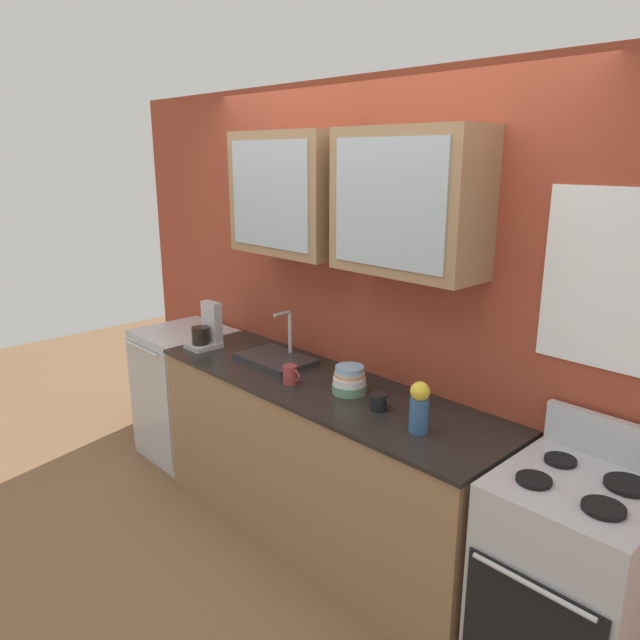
{
  "coord_description": "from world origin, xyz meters",
  "views": [
    {
      "loc": [
        2.2,
        -2.09,
        2.14
      ],
      "look_at": [
        -0.0,
        0.0,
        1.3
      ],
      "focal_mm": 33.67,
      "sensor_mm": 36.0,
      "label": 1
    }
  ],
  "objects": [
    {
      "name": "vase",
      "position": [
        0.72,
        -0.08,
        1.06
      ],
      "size": [
        0.09,
        0.09,
        0.24
      ],
      "color": "#33598C",
      "rests_on": "counter"
    },
    {
      "name": "dishwasher",
      "position": [
        -1.41,
        -0.0,
        0.47
      ],
      "size": [
        0.57,
        0.63,
        0.94
      ],
      "color": "silver",
      "rests_on": "ground_plane"
    },
    {
      "name": "ground_plane",
      "position": [
        0.0,
        0.0,
        0.0
      ],
      "size": [
        10.0,
        10.0,
        0.0
      ],
      "primitive_type": "plane",
      "color": "brown"
    },
    {
      "name": "back_wall_unit",
      "position": [
        0.01,
        0.33,
        1.41
      ],
      "size": [
        4.47,
        0.41,
        2.53
      ],
      "color": "#993D28",
      "rests_on": "ground_plane"
    },
    {
      "name": "sink_faucet",
      "position": [
        -0.45,
        0.06,
        0.96
      ],
      "size": [
        0.46,
        0.3,
        0.3
      ],
      "color": "#2D2D30",
      "rests_on": "counter"
    },
    {
      "name": "stove_range",
      "position": [
        1.42,
        -0.0,
        0.48
      ],
      "size": [
        0.58,
        0.63,
        1.12
      ],
      "color": "silver",
      "rests_on": "ground_plane"
    },
    {
      "name": "cup_near_bowls",
      "position": [
        0.44,
        -0.03,
        0.98
      ],
      "size": [
        0.12,
        0.09,
        0.08
      ],
      "color": "black",
      "rests_on": "counter"
    },
    {
      "name": "counter",
      "position": [
        0.0,
        0.0,
        0.47
      ],
      "size": [
        2.22,
        0.65,
        0.94
      ],
      "color": "#93704C",
      "rests_on": "ground_plane"
    },
    {
      "name": "cup_near_sink",
      "position": [
        -0.11,
        -0.11,
        0.99
      ],
      "size": [
        0.12,
        0.08,
        0.1
      ],
      "color": "#993838",
      "rests_on": "counter"
    },
    {
      "name": "coffee_maker",
      "position": [
        -0.97,
        -0.08,
        1.04
      ],
      "size": [
        0.17,
        0.2,
        0.29
      ],
      "color": "#B7B7BC",
      "rests_on": "counter"
    },
    {
      "name": "bowl_stack",
      "position": [
        0.19,
        0.03,
        1.0
      ],
      "size": [
        0.18,
        0.18,
        0.14
      ],
      "color": "#669972",
      "rests_on": "counter"
    }
  ]
}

